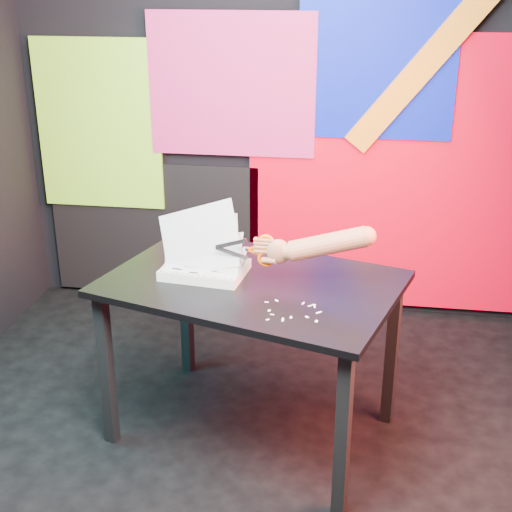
# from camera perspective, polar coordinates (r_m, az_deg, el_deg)

# --- Properties ---
(room) EXTENTS (3.01, 3.01, 2.71)m
(room) POSITION_cam_1_polar(r_m,az_deg,el_deg) (2.66, -2.35, 8.63)
(room) COLOR black
(room) RESTS_ON ground
(backdrop) EXTENTS (2.88, 0.05, 2.08)m
(backdrop) POSITION_cam_1_polar(r_m,az_deg,el_deg) (4.15, 2.39, 8.03)
(backdrop) COLOR #F1001C
(backdrop) RESTS_ON ground
(work_table) EXTENTS (1.37, 1.10, 0.75)m
(work_table) POSITION_cam_1_polar(r_m,az_deg,el_deg) (3.03, -0.32, -3.54)
(work_table) COLOR black
(work_table) RESTS_ON ground
(printout_stack) EXTENTS (0.41, 0.29, 0.33)m
(printout_stack) POSITION_cam_1_polar(r_m,az_deg,el_deg) (3.05, -4.14, -0.90)
(printout_stack) COLOR silver
(printout_stack) RESTS_ON work_table
(scissors) EXTENTS (0.25, 0.02, 0.14)m
(scissors) POSITION_cam_1_polar(r_m,az_deg,el_deg) (2.93, 0.47, 0.45)
(scissors) COLOR beige
(scissors) RESTS_ON printout_stack
(hand_forearm) EXTENTS (0.48, 0.10, 0.19)m
(hand_forearm) POSITION_cam_1_polar(r_m,az_deg,el_deg) (2.88, 5.11, 0.88)
(hand_forearm) COLOR brown
(hand_forearm) RESTS_ON work_table
(paper_clippings) EXTENTS (0.23, 0.18, 0.00)m
(paper_clippings) POSITION_cam_1_polar(r_m,az_deg,el_deg) (2.73, 3.09, -4.46)
(paper_clippings) COLOR silver
(paper_clippings) RESTS_ON work_table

